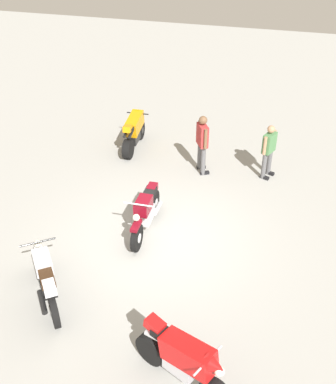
{
  "coord_description": "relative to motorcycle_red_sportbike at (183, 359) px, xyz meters",
  "views": [
    {
      "loc": [
        8.27,
        2.63,
        7.0
      ],
      "look_at": [
        -0.87,
        0.02,
        0.75
      ],
      "focal_mm": 43.9,
      "sensor_mm": 36.0,
      "label": 1
    }
  ],
  "objects": [
    {
      "name": "ground_plane",
      "position": [
        -3.55,
        -1.54,
        -0.59
      ],
      "size": [
        40.0,
        40.0,
        0.0
      ],
      "primitive_type": "plane",
      "color": "#9E9E99"
    },
    {
      "name": "motorcycle_red_sportbike",
      "position": [
        0.0,
        0.0,
        0.0
      ],
      "size": [
        1.04,
        1.85,
        1.14
      ],
      "rotation": [
        0.0,
        0.0,
        1.14
      ],
      "color": "black",
      "rests_on": "ground"
    },
    {
      "name": "motorcycle_orange_sportbike",
      "position": [
        -7.71,
        -3.55,
        0.0
      ],
      "size": [
        1.96,
        0.7,
        1.14
      ],
      "rotation": [
        0.0,
        0.0,
        3.19
      ],
      "color": "black",
      "rests_on": "ground"
    },
    {
      "name": "motorcycle_maroon_cruiser",
      "position": [
        -3.79,
        -1.88,
        -0.07
      ],
      "size": [
        2.09,
        0.7,
        1.09
      ],
      "rotation": [
        0.0,
        0.0,
        0.03
      ],
      "color": "black",
      "rests_on": "ground"
    },
    {
      "name": "motorcycle_silver_cruiser",
      "position": [
        -1.12,
        -3.07,
        -0.07
      ],
      "size": [
        1.72,
        1.38,
        1.09
      ],
      "rotation": [
        0.0,
        0.0,
        3.8
      ],
      "color": "black",
      "rests_on": "ground"
    },
    {
      "name": "person_in_red_shirt",
      "position": [
        -6.85,
        -1.21,
        0.41
      ],
      "size": [
        0.62,
        0.49,
        1.74
      ],
      "rotation": [
        0.0,
        0.0,
        2.08
      ],
      "color": "#59595B",
      "rests_on": "ground"
    },
    {
      "name": "person_in_green_shirt",
      "position": [
        -7.11,
        0.62,
        0.29
      ],
      "size": [
        0.61,
        0.44,
        1.57
      ],
      "rotation": [
        0.0,
        0.0,
        1.18
      ],
      "color": "#59595B",
      "rests_on": "ground"
    }
  ]
}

